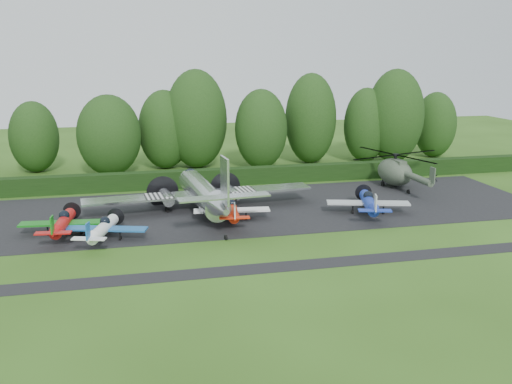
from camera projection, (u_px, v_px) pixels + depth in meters
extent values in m
plane|color=#2C4D15|center=(215.00, 245.00, 47.00)|extent=(160.00, 160.00, 0.00)
cube|color=black|center=(199.00, 212.00, 56.45)|extent=(70.00, 18.00, 0.01)
cube|color=black|center=(227.00, 272.00, 41.32)|extent=(70.00, 2.00, 0.00)
cube|color=black|center=(187.00, 187.00, 66.86)|extent=(90.00, 1.60, 2.00)
cylinder|color=silver|center=(203.00, 193.00, 55.84)|extent=(2.40, 12.51, 2.40)
cone|color=silver|center=(194.00, 178.00, 62.46)|extent=(2.40, 1.56, 2.40)
cone|color=silver|center=(214.00, 208.00, 48.61)|extent=(2.40, 3.13, 2.40)
sphere|color=black|center=(195.00, 175.00, 61.39)|extent=(1.56, 1.56, 1.56)
cube|color=silver|center=(201.00, 194.00, 56.90)|extent=(22.93, 2.50, 0.23)
cube|color=white|center=(159.00, 195.00, 55.97)|extent=(2.71, 2.61, 0.05)
cube|color=white|center=(242.00, 190.00, 57.77)|extent=(2.71, 2.61, 0.05)
cylinder|color=silver|center=(167.00, 197.00, 56.83)|extent=(1.15, 3.34, 1.15)
cylinder|color=silver|center=(233.00, 193.00, 58.27)|extent=(1.15, 3.34, 1.15)
cylinder|color=black|center=(166.00, 191.00, 59.05)|extent=(3.34, 0.03, 3.34)
cylinder|color=black|center=(229.00, 188.00, 60.49)|extent=(3.34, 0.03, 3.34)
cube|color=silver|center=(216.00, 198.00, 47.55)|extent=(7.82, 1.46, 0.15)
cube|color=silver|center=(216.00, 181.00, 46.90)|extent=(0.19, 2.29, 3.96)
cylinder|color=black|center=(168.00, 209.00, 56.72)|extent=(0.26, 0.94, 0.94)
cylinder|color=black|center=(234.00, 205.00, 58.16)|extent=(0.26, 0.94, 0.94)
cylinder|color=black|center=(217.00, 239.00, 47.99)|extent=(0.19, 0.46, 0.46)
cylinder|color=red|center=(63.00, 223.00, 48.89)|extent=(1.04, 5.96, 1.04)
sphere|color=black|center=(63.00, 215.00, 49.38)|extent=(0.91, 0.91, 0.91)
cube|color=#107014|center=(64.00, 223.00, 49.44)|extent=(7.59, 1.41, 0.15)
cube|color=red|center=(58.00, 233.00, 45.44)|extent=(2.82, 0.76, 0.11)
cube|color=#107014|center=(57.00, 225.00, 45.17)|extent=(0.11, 0.87, 1.41)
cylinder|color=black|center=(67.00, 211.00, 52.53)|extent=(1.63, 0.02, 1.63)
cylinder|color=black|center=(47.00, 234.00, 49.13)|extent=(0.15, 0.48, 0.48)
cylinder|color=black|center=(81.00, 232.00, 49.74)|extent=(0.15, 0.48, 0.48)
cylinder|color=black|center=(67.00, 225.00, 51.80)|extent=(0.13, 0.43, 0.43)
cylinder|color=white|center=(103.00, 229.00, 47.57)|extent=(0.97, 5.58, 0.97)
sphere|color=black|center=(103.00, 221.00, 48.04)|extent=(0.85, 0.85, 0.85)
cube|color=#1A579F|center=(103.00, 229.00, 48.09)|extent=(7.11, 1.32, 0.14)
cube|color=white|center=(101.00, 238.00, 44.34)|extent=(2.64, 0.71, 0.10)
cube|color=#1A579F|center=(101.00, 231.00, 44.09)|extent=(0.10, 0.81, 1.32)
cylinder|color=black|center=(104.00, 217.00, 50.98)|extent=(1.52, 0.02, 1.52)
cylinder|color=black|center=(88.00, 239.00, 47.80)|extent=(0.14, 0.45, 0.45)
cylinder|color=black|center=(120.00, 237.00, 48.37)|extent=(0.14, 0.45, 0.45)
cylinder|color=black|center=(105.00, 230.00, 50.30)|extent=(0.12, 0.41, 0.41)
cylinder|color=red|center=(232.00, 210.00, 53.10)|extent=(0.98, 5.61, 0.98)
sphere|color=black|center=(231.00, 204.00, 53.57)|extent=(0.86, 0.86, 0.86)
cube|color=white|center=(231.00, 210.00, 53.62)|extent=(7.14, 1.33, 0.14)
cube|color=red|center=(239.00, 217.00, 49.85)|extent=(2.65, 0.71, 0.10)
cube|color=white|center=(239.00, 210.00, 49.60)|extent=(0.10, 0.82, 1.33)
cylinder|color=black|center=(225.00, 200.00, 56.53)|extent=(1.53, 0.02, 1.53)
cylinder|color=black|center=(218.00, 220.00, 53.33)|extent=(0.14, 0.45, 0.45)
cylinder|color=black|center=(245.00, 218.00, 53.90)|extent=(0.14, 0.45, 0.45)
cylinder|color=black|center=(227.00, 212.00, 55.84)|extent=(0.12, 0.41, 0.41)
cylinder|color=#1C35AD|center=(369.00, 203.00, 55.15)|extent=(1.10, 6.29, 1.10)
sphere|color=black|center=(366.00, 196.00, 55.67)|extent=(0.96, 0.96, 0.96)
cube|color=#B7BBBE|center=(366.00, 203.00, 55.73)|extent=(8.01, 1.49, 0.16)
cube|color=#1C35AD|center=(386.00, 210.00, 51.51)|extent=(2.97, 0.80, 0.11)
cube|color=#B7BBBE|center=(387.00, 203.00, 51.22)|extent=(0.11, 0.92, 1.49)
cylinder|color=black|center=(353.00, 193.00, 58.99)|extent=(1.72, 0.02, 1.72)
cylinder|color=black|center=(353.00, 213.00, 55.41)|extent=(0.16, 0.50, 0.50)
cylinder|color=black|center=(381.00, 211.00, 56.05)|extent=(0.16, 0.50, 0.50)
cylinder|color=black|center=(357.00, 205.00, 58.22)|extent=(0.14, 0.46, 0.46)
ellipsoid|color=#3A4736|center=(395.00, 172.00, 66.24)|extent=(3.21, 5.89, 3.08)
cylinder|color=#3A4736|center=(414.00, 178.00, 61.78)|extent=(0.72, 6.18, 0.72)
cube|color=#3A4736|center=(430.00, 175.00, 58.54)|extent=(0.12, 0.93, 1.65)
cylinder|color=black|center=(395.00, 159.00, 65.87)|extent=(0.31, 0.31, 0.82)
cylinder|color=black|center=(396.00, 155.00, 65.76)|extent=(0.72, 0.72, 0.26)
cylinder|color=black|center=(396.00, 155.00, 65.76)|extent=(12.36, 12.36, 0.06)
cube|color=#3A4736|center=(399.00, 163.00, 65.18)|extent=(0.93, 2.06, 0.72)
ellipsoid|color=black|center=(388.00, 168.00, 67.78)|extent=(1.96, 1.96, 1.76)
cylinder|color=black|center=(383.00, 184.00, 67.17)|extent=(0.19, 0.58, 0.58)
cylinder|color=black|center=(399.00, 183.00, 67.62)|extent=(0.19, 0.58, 0.58)
cylinder|color=black|center=(407.00, 192.00, 63.51)|extent=(0.16, 0.49, 0.49)
cylinder|color=#3F3326|center=(380.00, 173.00, 71.44)|extent=(0.13, 0.13, 1.33)
cylinder|color=#3F3326|center=(404.00, 172.00, 72.15)|extent=(0.13, 0.13, 1.33)
cube|color=silver|center=(392.00, 166.00, 71.61)|extent=(3.55, 0.09, 1.11)
cylinder|color=black|center=(310.00, 149.00, 80.70)|extent=(0.70, 0.70, 4.13)
ellipsoid|color=black|center=(311.00, 119.00, 79.68)|extent=(7.14, 7.14, 12.61)
cylinder|color=black|center=(111.00, 162.00, 72.86)|extent=(0.70, 0.70, 3.37)
ellipsoid|color=black|center=(109.00, 135.00, 72.02)|extent=(8.02, 8.02, 10.29)
cylinder|color=black|center=(365.00, 150.00, 81.72)|extent=(0.70, 0.70, 3.45)
ellipsoid|color=black|center=(366.00, 125.00, 80.86)|extent=(6.27, 6.27, 10.54)
cylinder|color=black|center=(433.00, 146.00, 85.35)|extent=(0.70, 0.70, 3.17)
ellipsoid|color=black|center=(435.00, 125.00, 84.56)|extent=(6.18, 6.18, 9.69)
cylinder|color=black|center=(36.00, 161.00, 74.78)|extent=(0.70, 0.70, 3.04)
ellipsoid|color=black|center=(34.00, 137.00, 74.02)|extent=(6.28, 6.28, 9.29)
cylinder|color=black|center=(197.00, 152.00, 77.50)|extent=(0.70, 0.70, 4.34)
ellipsoid|color=black|center=(196.00, 119.00, 76.42)|extent=(8.28, 8.28, 13.25)
cylinder|color=black|center=(393.00, 147.00, 81.64)|extent=(0.70, 0.70, 4.30)
ellipsoid|color=black|center=(395.00, 116.00, 80.57)|extent=(8.07, 8.07, 13.14)
cylinder|color=black|center=(165.00, 156.00, 77.14)|extent=(0.70, 0.70, 3.46)
ellipsoid|color=black|center=(164.00, 129.00, 76.28)|extent=(6.92, 6.92, 10.57)
cylinder|color=black|center=(261.00, 156.00, 77.04)|extent=(0.70, 0.70, 3.50)
ellipsoid|color=black|center=(261.00, 129.00, 76.17)|extent=(7.02, 7.02, 10.68)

